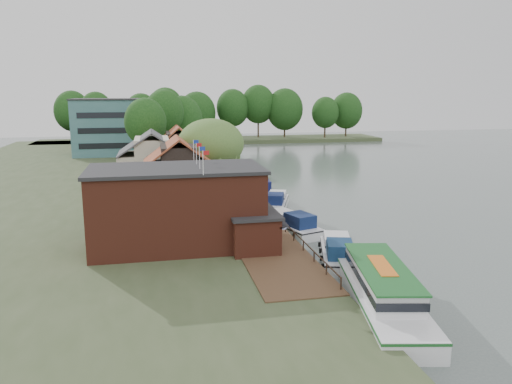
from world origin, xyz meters
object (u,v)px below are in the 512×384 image
hotel_block (133,126)px  umbrella_3 (248,210)px  umbrella_4 (250,204)px  cruiser_0 (338,249)px  cottage_b (153,162)px  willow (211,159)px  swan (372,273)px  cruiser_3 (260,187)px  tour_boat (384,290)px  cruiser_1 (290,221)px  umbrella_2 (263,218)px  cottage_a (179,173)px  umbrella_0 (276,235)px  cottage_c (178,154)px  umbrella_1 (265,229)px  cruiser_2 (276,200)px  cruiser_4 (249,177)px  pub (199,206)px

hotel_block → umbrella_3: hotel_block is taller
umbrella_4 → cruiser_0: (5.09, -14.26, -1.12)m
cottage_b → willow: size_ratio=0.92×
umbrella_3 → swan: umbrella_3 is taller
cruiser_3 → umbrella_4: bearing=-101.7°
tour_boat → swan: 6.92m
swan → willow: bearing=109.1°
cruiser_1 → umbrella_2: bearing=-165.0°
cottage_a → cottage_b: 10.44m
umbrella_0 → willow: bearing=97.8°
umbrella_2 → cruiser_0: (5.09, -7.66, -1.12)m
cottage_c → swan: cottage_c is taller
umbrella_1 → cruiser_2: size_ratio=0.26×
cottage_a → cruiser_4: cottage_a is taller
umbrella_4 → cruiser_2: (4.76, 6.87, -1.18)m
cottage_c → umbrella_1: bearing=-80.2°
cruiser_1 → umbrella_1: bearing=-141.5°
umbrella_1 → cruiser_2: umbrella_1 is taller
tour_boat → cruiser_2: bearing=100.8°
cruiser_1 → cruiser_3: (0.97, 19.57, 0.05)m
cruiser_2 → cottage_b: bearing=171.7°
umbrella_2 → swan: bearing=-60.4°
umbrella_0 → umbrella_3: bearing=94.5°
cruiser_2 → cruiser_4: 17.53m
hotel_block → cruiser_3: 50.02m
willow → umbrella_4: 11.29m
cottage_c → umbrella_2: (6.70, -30.69, -2.96)m
cottage_a → cottage_c: same height
pub → willow: (3.50, 20.00, 1.56)m
swan → umbrella_3: bearing=116.0°
cottage_c → cottage_b: bearing=-114.0°
cottage_a → tour_boat: (12.11, -29.71, -3.69)m
cottage_a → cottage_c: size_ratio=1.01×
cottage_a → hotel_block: bearing=97.1°
umbrella_2 → willow: bearing=100.8°
cottage_c → cruiser_3: bearing=-38.5°
pub → tour_boat: (11.11, -14.71, -3.09)m
umbrella_3 → tour_boat: 22.30m
umbrella_2 → cruiser_3: bearing=78.6°
umbrella_2 → cruiser_1: 4.26m
willow → umbrella_2: size_ratio=4.39×
hotel_block → cottage_a: 56.47m
umbrella_0 → cruiser_2: (4.87, 19.41, -1.18)m
cottage_a → cruiser_4: bearing=57.7°
umbrella_1 → umbrella_3: 7.68m
hotel_block → cruiser_0: (19.79, -75.35, -5.98)m
umbrella_3 → swan: 17.08m
tour_boat → cruiser_1: bearing=104.2°
cruiser_0 → cruiser_3: 29.51m
cottage_b → umbrella_0: bearing=-69.0°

